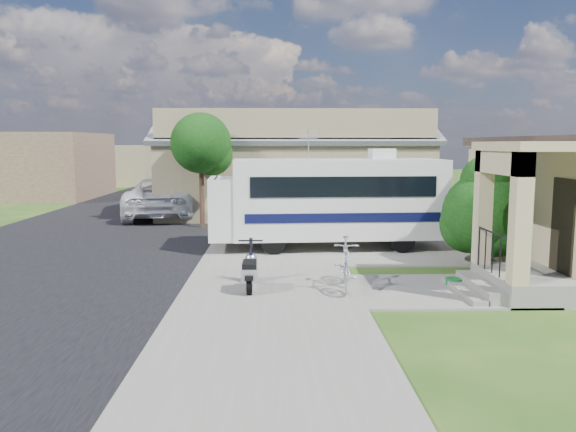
{
  "coord_description": "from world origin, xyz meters",
  "views": [
    {
      "loc": [
        -0.85,
        -13.4,
        3.36
      ],
      "look_at": [
        -0.5,
        2.5,
        1.3
      ],
      "focal_mm": 35.0,
      "sensor_mm": 36.0,
      "label": 1
    }
  ],
  "objects_px": {
    "pickup_truck": "(160,197)",
    "van": "(181,187)",
    "scooter": "(250,271)",
    "motorhome": "(329,199)",
    "garden_hose": "(454,283)",
    "shrub": "(486,210)",
    "bicycle": "(346,266)"
  },
  "relations": [
    {
      "from": "bicycle",
      "to": "shrub",
      "type": "bearing_deg",
      "value": 37.54
    },
    {
      "from": "scooter",
      "to": "van",
      "type": "relative_size",
      "value": 0.3
    },
    {
      "from": "pickup_truck",
      "to": "van",
      "type": "xyz_separation_m",
      "value": [
        -0.38,
        7.82,
        -0.11
      ]
    },
    {
      "from": "bicycle",
      "to": "pickup_truck",
      "type": "xyz_separation_m",
      "value": [
        -6.91,
        13.28,
        0.32
      ]
    },
    {
      "from": "motorhome",
      "to": "van",
      "type": "relative_size",
      "value": 1.37
    },
    {
      "from": "scooter",
      "to": "pickup_truck",
      "type": "distance_m",
      "value": 14.14
    },
    {
      "from": "motorhome",
      "to": "bicycle",
      "type": "xyz_separation_m",
      "value": [
        -0.09,
        -5.19,
        -1.03
      ]
    },
    {
      "from": "motorhome",
      "to": "garden_hose",
      "type": "relative_size",
      "value": 19.11
    },
    {
      "from": "shrub",
      "to": "bicycle",
      "type": "bearing_deg",
      "value": -148.3
    },
    {
      "from": "scooter",
      "to": "van",
      "type": "bearing_deg",
      "value": 103.0
    },
    {
      "from": "van",
      "to": "bicycle",
      "type": "bearing_deg",
      "value": -61.05
    },
    {
      "from": "motorhome",
      "to": "garden_hose",
      "type": "distance_m",
      "value": 5.71
    },
    {
      "from": "shrub",
      "to": "bicycle",
      "type": "relative_size",
      "value": 1.58
    },
    {
      "from": "motorhome",
      "to": "scooter",
      "type": "xyz_separation_m",
      "value": [
        -2.28,
        -5.23,
        -1.14
      ]
    },
    {
      "from": "pickup_truck",
      "to": "garden_hose",
      "type": "bearing_deg",
      "value": 117.61
    },
    {
      "from": "shrub",
      "to": "van",
      "type": "distance_m",
      "value": 21.79
    },
    {
      "from": "shrub",
      "to": "bicycle",
      "type": "distance_m",
      "value": 4.98
    },
    {
      "from": "shrub",
      "to": "scooter",
      "type": "distance_m",
      "value": 6.94
    },
    {
      "from": "pickup_truck",
      "to": "garden_hose",
      "type": "relative_size",
      "value": 16.57
    },
    {
      "from": "motorhome",
      "to": "bicycle",
      "type": "relative_size",
      "value": 3.86
    },
    {
      "from": "van",
      "to": "garden_hose",
      "type": "distance_m",
      "value": 23.04
    },
    {
      "from": "shrub",
      "to": "garden_hose",
      "type": "relative_size",
      "value": 7.82
    },
    {
      "from": "van",
      "to": "shrub",
      "type": "bearing_deg",
      "value": -48.4
    },
    {
      "from": "motorhome",
      "to": "pickup_truck",
      "type": "xyz_separation_m",
      "value": [
        -7.0,
        8.09,
        -0.72
      ]
    },
    {
      "from": "pickup_truck",
      "to": "van",
      "type": "bearing_deg",
      "value": -95.86
    },
    {
      "from": "scooter",
      "to": "motorhome",
      "type": "bearing_deg",
      "value": 65.9
    },
    {
      "from": "shrub",
      "to": "pickup_truck",
      "type": "xyz_separation_m",
      "value": [
        -11.07,
        10.71,
        -0.66
      ]
    },
    {
      "from": "van",
      "to": "motorhome",
      "type": "bearing_deg",
      "value": -55.22
    },
    {
      "from": "motorhome",
      "to": "van",
      "type": "bearing_deg",
      "value": 111.56
    },
    {
      "from": "bicycle",
      "to": "scooter",
      "type": "bearing_deg",
      "value": -173.16
    },
    {
      "from": "scooter",
      "to": "garden_hose",
      "type": "height_order",
      "value": "scooter"
    },
    {
      "from": "motorhome",
      "to": "scooter",
      "type": "bearing_deg",
      "value": -116.86
    }
  ]
}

